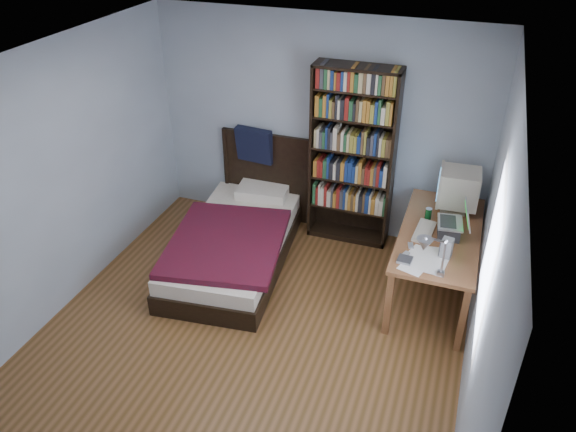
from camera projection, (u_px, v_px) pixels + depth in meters
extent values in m
plane|color=brown|center=(250.00, 335.00, 5.23)|extent=(4.20, 4.20, 0.00)
plane|color=white|center=(238.00, 70.00, 3.93)|extent=(4.20, 4.20, 0.00)
cube|color=#929EAC|center=(319.00, 127.00, 6.27)|extent=(3.80, 0.04, 2.50)
cube|color=#929EAC|center=(84.00, 424.00, 2.89)|extent=(3.80, 0.04, 2.50)
cube|color=#929EAC|center=(53.00, 184.00, 5.12)|extent=(0.04, 4.20, 2.50)
cube|color=#929EAC|center=(488.00, 267.00, 4.04)|extent=(0.04, 4.20, 2.50)
cube|color=white|center=(490.00, 256.00, 3.82)|extent=(0.01, 1.14, 1.14)
cube|color=white|center=(489.00, 256.00, 3.82)|extent=(0.01, 1.00, 1.00)
cube|color=brown|center=(440.00, 234.00, 5.40)|extent=(0.75, 1.59, 0.04)
cube|color=brown|center=(388.00, 304.00, 5.08)|extent=(0.06, 0.06, 0.69)
cube|color=brown|center=(462.00, 320.00, 4.90)|extent=(0.06, 0.06, 0.69)
cube|color=brown|center=(414.00, 221.00, 6.28)|extent=(0.06, 0.06, 0.69)
cube|color=brown|center=(474.00, 232.00, 6.10)|extent=(0.06, 0.06, 0.69)
cube|color=brown|center=(441.00, 235.00, 6.05)|extent=(0.69, 0.40, 0.68)
cube|color=beige|center=(453.00, 209.00, 5.74)|extent=(0.26, 0.22, 0.03)
cylinder|color=beige|center=(453.00, 205.00, 5.72)|extent=(0.09, 0.09, 0.06)
cube|color=beige|center=(459.00, 188.00, 5.60)|extent=(0.39, 0.38, 0.36)
cube|color=#B4AA96|center=(440.00, 185.00, 5.66)|extent=(0.05, 0.38, 0.38)
cube|color=#3D8EDD|center=(439.00, 184.00, 5.66)|extent=(0.02, 0.28, 0.25)
cube|color=#2D2D30|center=(449.00, 230.00, 5.30)|extent=(0.23, 0.26, 0.14)
cube|color=#BABABF|center=(450.00, 223.00, 5.26)|extent=(0.26, 0.33, 0.02)
cube|color=#2D2D30|center=(448.00, 221.00, 5.26)|extent=(0.17, 0.25, 0.00)
cube|color=#BABABF|center=(468.00, 215.00, 5.16)|extent=(0.11, 0.31, 0.22)
cube|color=#0CBF26|center=(467.00, 215.00, 5.16)|extent=(0.08, 0.25, 0.17)
cube|color=#99999E|center=(441.00, 273.00, 4.80)|extent=(0.06, 0.05, 0.04)
cylinder|color=#99999E|center=(444.00, 257.00, 4.63)|extent=(0.02, 0.15, 0.40)
cylinder|color=#99999E|center=(436.00, 240.00, 4.32)|extent=(0.17, 0.33, 0.20)
cone|color=#99999E|center=(424.00, 245.00, 4.19)|extent=(0.13, 0.13, 0.10)
cube|color=#B4AA96|center=(424.00, 231.00, 5.38)|extent=(0.19, 0.42, 0.04)
cube|color=gray|center=(447.00, 248.00, 4.99)|extent=(0.11, 0.11, 0.19)
cylinder|color=#07350B|center=(428.00, 214.00, 5.57)|extent=(0.06, 0.06, 0.11)
ellipsoid|color=silver|center=(444.00, 219.00, 5.57)|extent=(0.06, 0.10, 0.03)
cube|color=#BABABF|center=(411.00, 246.00, 5.18)|extent=(0.07, 0.10, 0.02)
cube|color=gray|center=(405.00, 254.00, 5.06)|extent=(0.07, 0.10, 0.02)
cube|color=gray|center=(405.00, 260.00, 4.98)|extent=(0.13, 0.13, 0.03)
cube|color=black|center=(314.00, 152.00, 6.26)|extent=(0.03, 0.30, 2.04)
cube|color=black|center=(393.00, 164.00, 6.01)|extent=(0.03, 0.30, 2.04)
cube|color=black|center=(358.00, 67.00, 5.61)|extent=(0.92, 0.30, 0.03)
cube|color=black|center=(347.00, 233.00, 6.65)|extent=(0.92, 0.30, 0.06)
cube|color=black|center=(355.00, 153.00, 6.25)|extent=(0.92, 0.02, 2.04)
cube|color=olive|center=(352.00, 156.00, 6.11)|extent=(0.84, 0.22, 1.84)
cube|color=black|center=(236.00, 251.00, 6.19)|extent=(1.31, 2.26, 0.22)
cube|color=silver|center=(235.00, 237.00, 6.09)|extent=(1.26, 2.20, 0.16)
cube|color=maroon|center=(226.00, 242.00, 5.81)|extent=(1.37, 1.58, 0.07)
cube|color=silver|center=(263.00, 192.00, 6.69)|extent=(0.63, 0.44, 0.12)
cube|color=black|center=(268.00, 176.00, 6.77)|extent=(1.14, 0.05, 1.10)
cylinder|color=black|center=(227.00, 170.00, 6.91)|extent=(0.06, 0.06, 1.10)
cylinder|color=black|center=(310.00, 184.00, 6.61)|extent=(0.06, 0.06, 1.10)
cube|color=black|center=(255.00, 145.00, 6.58)|extent=(0.46, 0.20, 0.43)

